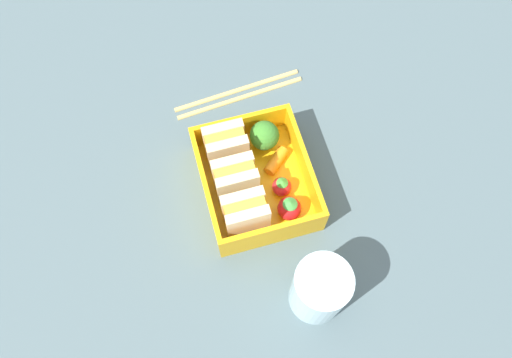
# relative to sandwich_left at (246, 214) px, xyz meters

# --- Properties ---
(ground_plane) EXTENTS (1.20, 1.20, 0.02)m
(ground_plane) POSITION_rel_sandwich_left_xyz_m (0.05, -0.03, -0.05)
(ground_plane) COLOR #485B5F
(bento_tray) EXTENTS (0.16, 0.13, 0.01)m
(bento_tray) POSITION_rel_sandwich_left_xyz_m (0.05, -0.03, -0.04)
(bento_tray) COLOR #EEA50F
(bento_tray) RESTS_ON ground_plane
(bento_rim) EXTENTS (0.16, 0.13, 0.04)m
(bento_rim) POSITION_rel_sandwich_left_xyz_m (0.05, -0.03, -0.01)
(bento_rim) COLOR #EEA50F
(bento_rim) RESTS_ON bento_tray
(sandwich_left) EXTENTS (0.04, 0.05, 0.06)m
(sandwich_left) POSITION_rel_sandwich_left_xyz_m (0.00, 0.00, 0.00)
(sandwich_left) COLOR beige
(sandwich_left) RESTS_ON bento_tray
(sandwich_center_left) EXTENTS (0.04, 0.05, 0.06)m
(sandwich_center_left) POSITION_rel_sandwich_left_xyz_m (0.05, 0.00, 0.00)
(sandwich_center_left) COLOR beige
(sandwich_center_left) RESTS_ON bento_tray
(sandwich_center) EXTENTS (0.04, 0.05, 0.06)m
(sandwich_center) POSITION_rel_sandwich_left_xyz_m (0.09, 0.00, 0.00)
(sandwich_center) COLOR #DBB987
(sandwich_center) RESTS_ON bento_tray
(strawberry_left) EXTENTS (0.03, 0.03, 0.04)m
(strawberry_left) POSITION_rel_sandwich_left_xyz_m (-0.00, -0.05, -0.01)
(strawberry_left) COLOR red
(strawberry_left) RESTS_ON bento_tray
(strawberry_far_left) EXTENTS (0.02, 0.02, 0.03)m
(strawberry_far_left) POSITION_rel_sandwich_left_xyz_m (0.03, -0.05, -0.02)
(strawberry_far_left) COLOR red
(strawberry_far_left) RESTS_ON bento_tray
(carrot_stick_far_left) EXTENTS (0.04, 0.04, 0.02)m
(carrot_stick_far_left) POSITION_rel_sandwich_left_xyz_m (0.07, -0.06, -0.02)
(carrot_stick_far_left) COLOR orange
(carrot_stick_far_left) RESTS_ON bento_tray
(broccoli_floret) EXTENTS (0.04, 0.04, 0.05)m
(broccoli_floret) POSITION_rel_sandwich_left_xyz_m (0.10, -0.05, -0.00)
(broccoli_floret) COLOR #93CE61
(broccoli_floret) RESTS_ON bento_tray
(chopstick_pair) EXTENTS (0.04, 0.19, 0.01)m
(chopstick_pair) POSITION_rel_sandwich_left_xyz_m (0.19, -0.04, -0.04)
(chopstick_pair) COLOR tan
(chopstick_pair) RESTS_ON ground_plane
(drinking_glass) EXTENTS (0.06, 0.06, 0.09)m
(drinking_glass) POSITION_rel_sandwich_left_xyz_m (-0.11, -0.05, 0.00)
(drinking_glass) COLOR silver
(drinking_glass) RESTS_ON ground_plane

